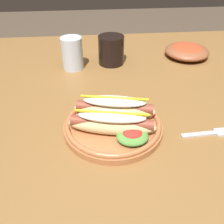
{
  "coord_description": "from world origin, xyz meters",
  "views": [
    {
      "loc": [
        -0.12,
        -0.61,
        1.13
      ],
      "look_at": [
        -0.07,
        -0.12,
        0.77
      ],
      "focal_mm": 40.0,
      "sensor_mm": 36.0,
      "label": 1
    }
  ],
  "objects_px": {
    "hot_dog_plate": "(114,121)",
    "water_cup": "(72,53)",
    "side_bowl": "(187,51)",
    "soda_cup": "(111,50)",
    "fork": "(210,133)"
  },
  "relations": [
    {
      "from": "fork",
      "to": "water_cup",
      "type": "relative_size",
      "value": 1.1
    },
    {
      "from": "water_cup",
      "to": "side_bowl",
      "type": "relative_size",
      "value": 0.67
    },
    {
      "from": "hot_dog_plate",
      "to": "side_bowl",
      "type": "relative_size",
      "value": 1.46
    },
    {
      "from": "hot_dog_plate",
      "to": "water_cup",
      "type": "bearing_deg",
      "value": 107.11
    },
    {
      "from": "hot_dog_plate",
      "to": "soda_cup",
      "type": "relative_size",
      "value": 2.39
    },
    {
      "from": "hot_dog_plate",
      "to": "water_cup",
      "type": "xyz_separation_m",
      "value": [
        -0.11,
        0.35,
        0.03
      ]
    },
    {
      "from": "hot_dog_plate",
      "to": "side_bowl",
      "type": "height_order",
      "value": "hot_dog_plate"
    },
    {
      "from": "hot_dog_plate",
      "to": "fork",
      "type": "bearing_deg",
      "value": -9.56
    },
    {
      "from": "hot_dog_plate",
      "to": "fork",
      "type": "relative_size",
      "value": 1.98
    },
    {
      "from": "fork",
      "to": "soda_cup",
      "type": "distance_m",
      "value": 0.46
    },
    {
      "from": "fork",
      "to": "side_bowl",
      "type": "relative_size",
      "value": 0.74
    },
    {
      "from": "soda_cup",
      "to": "water_cup",
      "type": "relative_size",
      "value": 0.91
    },
    {
      "from": "water_cup",
      "to": "soda_cup",
      "type": "bearing_deg",
      "value": 11.64
    },
    {
      "from": "side_bowl",
      "to": "fork",
      "type": "bearing_deg",
      "value": -101.91
    },
    {
      "from": "water_cup",
      "to": "side_bowl",
      "type": "distance_m",
      "value": 0.43
    }
  ]
}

